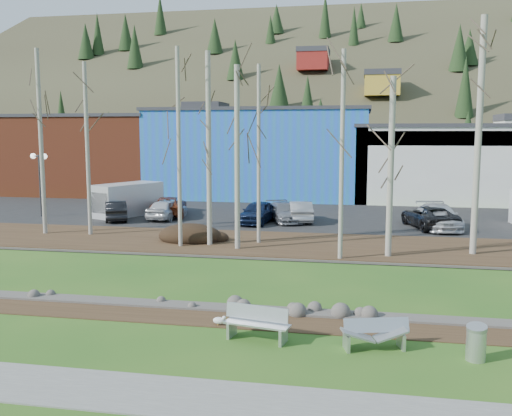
% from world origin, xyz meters
% --- Properties ---
extents(ground, '(200.00, 200.00, 0.00)m').
position_xyz_m(ground, '(0.00, 0.00, 0.00)').
color(ground, '#245418').
rests_on(ground, ground).
extents(footpath, '(80.00, 2.00, 0.04)m').
position_xyz_m(footpath, '(0.00, -3.50, 0.02)').
color(footpath, slate).
rests_on(footpath, ground).
extents(dirt_strip, '(80.00, 1.80, 0.03)m').
position_xyz_m(dirt_strip, '(0.00, 2.10, 0.01)').
color(dirt_strip, '#382616').
rests_on(dirt_strip, ground).
extents(near_bank_rocks, '(80.00, 0.80, 0.50)m').
position_xyz_m(near_bank_rocks, '(0.00, 3.10, 0.00)').
color(near_bank_rocks, '#47423D').
rests_on(near_bank_rocks, ground).
extents(river, '(80.00, 8.00, 0.90)m').
position_xyz_m(river, '(0.00, 7.20, 0.00)').
color(river, black).
rests_on(river, ground).
extents(far_bank_rocks, '(80.00, 0.80, 0.46)m').
position_xyz_m(far_bank_rocks, '(0.00, 11.30, 0.00)').
color(far_bank_rocks, '#47423D').
rests_on(far_bank_rocks, ground).
extents(far_bank, '(80.00, 7.00, 0.15)m').
position_xyz_m(far_bank, '(0.00, 14.50, 0.07)').
color(far_bank, '#382616').
rests_on(far_bank, ground).
extents(parking_lot, '(80.00, 14.00, 0.14)m').
position_xyz_m(parking_lot, '(0.00, 25.00, 0.07)').
color(parking_lot, black).
rests_on(parking_lot, ground).
extents(building_brick, '(16.32, 12.24, 7.80)m').
position_xyz_m(building_brick, '(-24.00, 39.00, 3.91)').
color(building_brick, brown).
rests_on(building_brick, ground).
extents(building_blue, '(20.40, 12.24, 8.30)m').
position_xyz_m(building_blue, '(-6.00, 39.00, 4.16)').
color(building_blue, '#2470B6').
rests_on(building_blue, ground).
extents(building_white, '(18.36, 12.24, 6.80)m').
position_xyz_m(building_white, '(12.00, 38.98, 3.41)').
color(building_white, silver).
rests_on(building_white, ground).
extents(hillside, '(160.00, 72.00, 35.00)m').
position_xyz_m(hillside, '(0.00, 84.00, 17.50)').
color(hillside, '#373120').
rests_on(hillside, ground).
extents(bench_intact, '(2.02, 0.94, 0.97)m').
position_xyz_m(bench_intact, '(0.74, 0.49, 0.49)').
color(bench_intact, silver).
rests_on(bench_intact, ground).
extents(bench_damaged, '(1.95, 1.06, 0.83)m').
position_xyz_m(bench_damaged, '(4.11, 0.41, 0.42)').
color(bench_damaged, silver).
rests_on(bench_damaged, ground).
extents(litter_bin, '(0.68, 0.68, 0.89)m').
position_xyz_m(litter_bin, '(6.74, 0.04, 0.44)').
color(litter_bin, silver).
rests_on(litter_bin, ground).
extents(seagull, '(0.46, 0.22, 0.33)m').
position_xyz_m(seagull, '(-0.64, 1.42, 0.18)').
color(seagull, gold).
rests_on(seagull, ground).
extents(dirt_mound, '(3.52, 2.48, 0.69)m').
position_xyz_m(dirt_mound, '(-5.61, 14.30, 0.49)').
color(dirt_mound, black).
rests_on(dirt_mound, far_bank).
extents(birch_0, '(0.24, 0.24, 10.65)m').
position_xyz_m(birch_0, '(-14.71, 14.98, 5.48)').
color(birch_0, '#B6AFA4').
rests_on(birch_0, far_bank).
extents(birch_1, '(0.23, 0.23, 9.86)m').
position_xyz_m(birch_1, '(-11.90, 15.11, 5.08)').
color(birch_1, '#B6AFA4').
rests_on(birch_1, far_bank).
extents(birch_2, '(0.27, 0.27, 10.01)m').
position_xyz_m(birch_2, '(-4.24, 13.41, 5.16)').
color(birch_2, '#B6AFA4').
rests_on(birch_2, far_bank).
extents(birch_3, '(0.21, 0.21, 10.19)m').
position_xyz_m(birch_3, '(-5.64, 12.78, 5.24)').
color(birch_3, '#B6AFA4').
rests_on(birch_3, far_bank).
extents(birch_4, '(0.27, 0.27, 9.21)m').
position_xyz_m(birch_4, '(-2.57, 12.70, 4.75)').
color(birch_4, '#B6AFA4').
rests_on(birch_4, far_bank).
extents(birch_5, '(0.20, 0.20, 9.43)m').
position_xyz_m(birch_5, '(-1.79, 14.47, 4.86)').
color(birch_5, '#B6AFA4').
rests_on(birch_5, far_bank).
extents(birch_6, '(0.21, 0.21, 9.62)m').
position_xyz_m(birch_6, '(2.69, 11.31, 4.96)').
color(birch_6, '#B6AFA4').
rests_on(birch_6, far_bank).
extents(birch_7, '(0.31, 0.31, 11.32)m').
position_xyz_m(birch_7, '(9.04, 13.57, 5.81)').
color(birch_7, '#B6AFA4').
rests_on(birch_7, far_bank).
extents(birch_8, '(0.29, 0.29, 8.48)m').
position_xyz_m(birch_8, '(4.94, 12.29, 4.39)').
color(birch_8, '#B6AFA4').
rests_on(birch_8, far_bank).
extents(street_lamp, '(1.58, 0.93, 4.46)m').
position_xyz_m(street_lamp, '(-18.81, 21.34, 3.65)').
color(street_lamp, '#262628').
rests_on(street_lamp, parking_lot).
extents(car_0, '(1.99, 4.21, 1.39)m').
position_xyz_m(car_0, '(-9.56, 21.72, 0.84)').
color(car_0, silver).
rests_on(car_0, parking_lot).
extents(car_1, '(3.01, 4.20, 1.32)m').
position_xyz_m(car_1, '(-12.82, 20.59, 0.80)').
color(car_1, black).
rests_on(car_1, parking_lot).
extents(car_2, '(3.45, 5.41, 1.39)m').
position_xyz_m(car_2, '(-9.92, 23.09, 0.84)').
color(car_2, maroon).
rests_on(car_2, parking_lot).
extents(car_3, '(3.40, 4.74, 1.28)m').
position_xyz_m(car_3, '(-1.45, 22.06, 0.78)').
color(car_3, gray).
rests_on(car_3, parking_lot).
extents(car_4, '(2.32, 4.45, 1.45)m').
position_xyz_m(car_4, '(-3.08, 21.08, 0.86)').
color(car_4, '#152244').
rests_on(car_4, parking_lot).
extents(car_5, '(2.20, 4.38, 1.38)m').
position_xyz_m(car_5, '(-0.42, 22.32, 0.83)').
color(car_5, '#A5A6A8').
rests_on(car_5, parking_lot).
extents(car_6, '(3.61, 5.45, 1.39)m').
position_xyz_m(car_6, '(7.79, 21.24, 0.83)').
color(car_6, black).
rests_on(car_6, parking_lot).
extents(car_7, '(2.69, 5.36, 1.49)m').
position_xyz_m(car_7, '(8.30, 21.04, 0.89)').
color(car_7, silver).
rests_on(car_7, parking_lot).
extents(van_grey, '(4.16, 5.66, 2.29)m').
position_xyz_m(van_grey, '(-13.10, 22.78, 1.28)').
color(van_grey, silver).
rests_on(van_grey, parking_lot).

